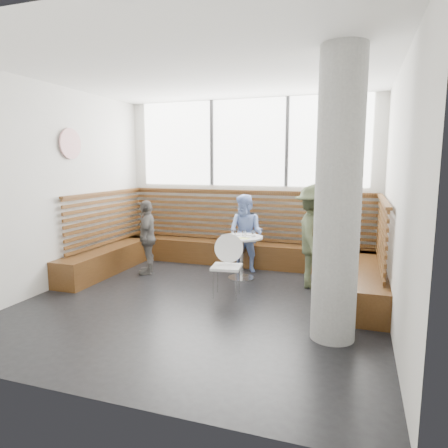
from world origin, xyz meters
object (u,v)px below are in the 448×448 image
(child_left, at_px, (147,237))
(cafe_chair, at_px, (228,260))
(adult_man, at_px, (314,236))
(child_back, at_px, (246,234))
(concrete_column, at_px, (338,199))
(cafe_table, at_px, (242,249))

(child_left, bearing_deg, cafe_chair, 47.86)
(adult_man, distance_m, child_back, 1.39)
(concrete_column, distance_m, child_back, 3.09)
(adult_man, height_order, child_left, adult_man)
(adult_man, relative_size, child_back, 1.17)
(cafe_chair, relative_size, child_back, 0.65)
(adult_man, distance_m, child_left, 2.93)
(cafe_table, distance_m, child_left, 1.73)
(cafe_table, distance_m, cafe_chair, 0.89)
(adult_man, bearing_deg, cafe_table, 79.11)
(cafe_chair, height_order, child_left, child_left)
(cafe_chair, bearing_deg, child_left, 151.03)
(concrete_column, bearing_deg, cafe_table, 130.30)
(cafe_table, distance_m, adult_man, 1.25)
(concrete_column, bearing_deg, adult_man, 102.90)
(child_back, bearing_deg, cafe_chair, -72.54)
(child_back, bearing_deg, concrete_column, -41.71)
(cafe_table, bearing_deg, child_back, 97.04)
(child_back, bearing_deg, cafe_table, -69.84)
(cafe_chair, bearing_deg, child_back, 86.89)
(cafe_chair, bearing_deg, adult_man, 27.78)
(concrete_column, xyz_separation_m, cafe_table, (-1.65, 1.94, -1.07))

